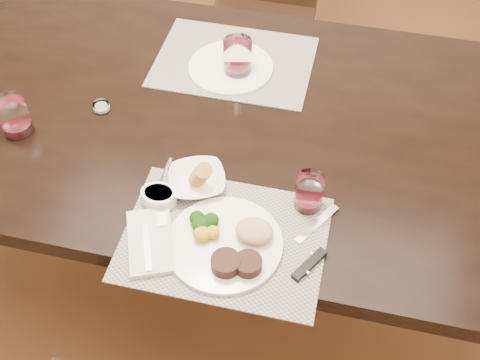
% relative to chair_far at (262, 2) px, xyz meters
% --- Properties ---
extents(ground_plane, '(4.50, 4.50, 0.00)m').
position_rel_chair_far_xyz_m(ground_plane, '(0.00, -0.93, -0.50)').
color(ground_plane, '#4A2917').
rests_on(ground_plane, ground).
extents(dining_table, '(2.00, 1.00, 0.75)m').
position_rel_chair_far_xyz_m(dining_table, '(0.00, -0.93, 0.16)').
color(dining_table, black).
rests_on(dining_table, ground).
extents(chair_far, '(0.42, 0.42, 0.90)m').
position_rel_chair_far_xyz_m(chair_far, '(0.00, 0.00, 0.00)').
color(chair_far, black).
rests_on(chair_far, ground).
extents(placemat_near, '(0.46, 0.34, 0.00)m').
position_rel_chair_far_xyz_m(placemat_near, '(0.18, -1.33, 0.25)').
color(placemat_near, gray).
rests_on(placemat_near, dining_table).
extents(placemat_far, '(0.46, 0.34, 0.00)m').
position_rel_chair_far_xyz_m(placemat_far, '(0.05, -0.70, 0.25)').
color(placemat_far, gray).
rests_on(placemat_far, dining_table).
extents(dinner_plate, '(0.26, 0.26, 0.05)m').
position_rel_chair_far_xyz_m(dinner_plate, '(0.20, -1.35, 0.27)').
color(dinner_plate, white).
rests_on(dinner_plate, placemat_near).
extents(napkin_fork, '(0.16, 0.20, 0.02)m').
position_rel_chair_far_xyz_m(napkin_fork, '(0.02, -1.38, 0.26)').
color(napkin_fork, silver).
rests_on(napkin_fork, placemat_near).
extents(steak_knife, '(0.09, 0.23, 0.01)m').
position_rel_chair_far_xyz_m(steak_knife, '(0.38, -1.33, 0.26)').
color(steak_knife, silver).
rests_on(steak_knife, placemat_near).
extents(cracker_bowl, '(0.18, 0.18, 0.06)m').
position_rel_chair_far_xyz_m(cracker_bowl, '(0.08, -1.19, 0.27)').
color(cracker_bowl, white).
rests_on(cracker_bowl, placemat_near).
extents(sauce_ramekin, '(0.09, 0.13, 0.07)m').
position_rel_chair_far_xyz_m(sauce_ramekin, '(0.00, -1.26, 0.27)').
color(sauce_ramekin, white).
rests_on(sauce_ramekin, placemat_near).
extents(wine_glass_near, '(0.07, 0.07, 0.09)m').
position_rel_chair_far_xyz_m(wine_glass_near, '(0.35, -1.19, 0.29)').
color(wine_glass_near, white).
rests_on(wine_glass_near, placemat_near).
extents(far_plate, '(0.25, 0.25, 0.01)m').
position_rel_chair_far_xyz_m(far_plate, '(0.05, -0.74, 0.26)').
color(far_plate, white).
rests_on(far_plate, placemat_far).
extents(wine_glass_far, '(0.08, 0.08, 0.11)m').
position_rel_chair_far_xyz_m(wine_glass_far, '(0.08, -0.75, 0.30)').
color(wine_glass_far, white).
rests_on(wine_glass_far, placemat_far).
extents(wine_glass_side, '(0.08, 0.08, 0.11)m').
position_rel_chair_far_xyz_m(wine_glass_side, '(-0.44, -1.11, 0.29)').
color(wine_glass_side, white).
rests_on(wine_glass_side, dining_table).
extents(salt_cellar, '(0.05, 0.05, 0.02)m').
position_rel_chair_far_xyz_m(salt_cellar, '(-0.25, -0.99, 0.26)').
color(salt_cellar, white).
rests_on(salt_cellar, dining_table).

